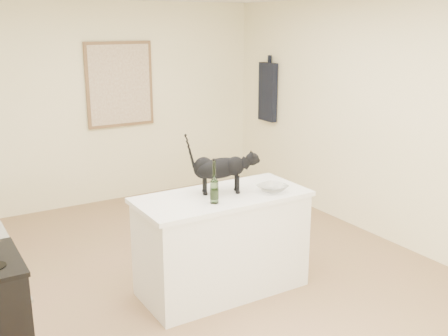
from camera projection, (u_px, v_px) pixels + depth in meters
The scene contains 11 objects.
floor at pixel (202, 283), 4.93m from camera, with size 5.50×5.50×0.00m, color #90684C.
wall_back at pixel (98, 105), 6.85m from camera, with size 4.50×4.50×0.00m, color #FFF4C5.
wall_right at pixel (384, 122), 5.71m from camera, with size 5.50×5.50×0.00m, color #FFF4C5.
island_base at pixel (222, 245), 4.70m from camera, with size 1.44×0.67×0.86m, color white.
island_top at pixel (222, 197), 4.58m from camera, with size 1.50×0.70×0.04m, color white.
artwork_frame at pixel (120, 85), 6.91m from camera, with size 0.90×0.03×1.10m, color brown.
artwork_canvas at pixel (120, 85), 6.89m from camera, with size 0.82×0.00×1.02m, color beige.
hanging_garment at pixel (268, 92), 7.34m from camera, with size 0.08×0.34×0.80m, color black.
black_cat at pixel (220, 171), 4.58m from camera, with size 0.57×0.17×0.40m, color black, non-canonical shape.
wine_bottle at pixel (214, 184), 4.32m from camera, with size 0.07×0.07×0.33m, color #2F5522.
glass_bowl at pixel (273, 188), 4.65m from camera, with size 0.25×0.25×0.06m, color silver.
Camera 1 is at (-2.14, -3.93, 2.34)m, focal length 42.60 mm.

